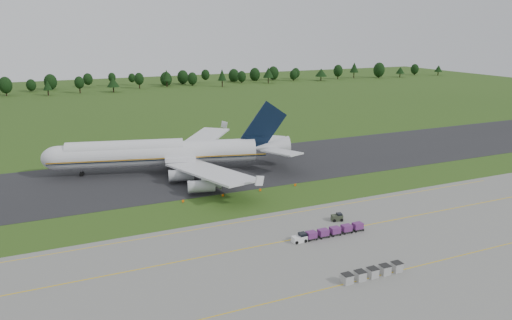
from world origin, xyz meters
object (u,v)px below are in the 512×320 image
utility_cart (337,218)px  edge_markers (242,193)px  aircraft (164,153)px  baggage_train (328,232)px  uld_row (373,273)px

utility_cart → edge_markers: (-11.08, 23.78, -0.39)m
aircraft → edge_markers: (11.94, -25.65, -5.11)m
aircraft → edge_markers: size_ratio=2.29×
baggage_train → utility_cart: (6.02, 5.96, -0.24)m
utility_cart → uld_row: (-8.10, -22.43, 0.18)m
utility_cart → edge_markers: size_ratio=0.08×
aircraft → uld_row: bearing=-78.3°
aircraft → utility_cart: aircraft is taller
baggage_train → edge_markers: size_ratio=0.52×
uld_row → edge_markers: uld_row is taller
aircraft → edge_markers: 28.75m
edge_markers → utility_cart: bearing=-65.0°
utility_cart → uld_row: bearing=-109.8°
utility_cart → edge_markers: 26.24m
aircraft → edge_markers: bearing=-65.0°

